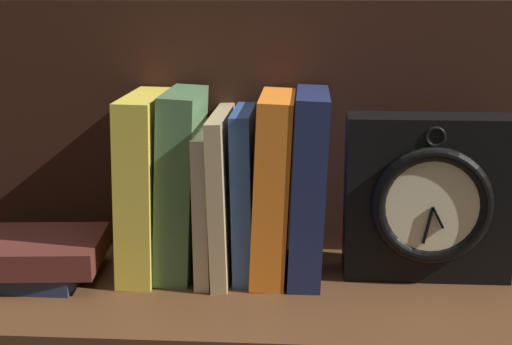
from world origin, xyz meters
The scene contains 11 objects.
ground_plane centered at (0.00, 0.00, -1.25)cm, with size 80.99×29.16×2.50cm, color #4C2D19.
back_panel centered at (0.00, 13.98, 16.18)cm, with size 80.99×1.20×32.35cm, color black.
book_yellow_seinlanguage centered at (-9.49, 5.15, 10.79)cm, with size 4.15×15.56×21.57cm, color gold.
book_green_romantic centered at (-5.07, 5.15, 11.02)cm, with size 4.10×13.65×22.04cm, color #476B44.
book_cream_twain centered at (-1.86, 5.15, 8.79)cm, with size 1.72×15.17×17.58cm, color beige.
book_tan_shortstories centered at (0.24, 5.15, 9.76)cm, with size 1.86×16.47×19.53cm, color tan.
book_blue_modern centered at (2.62, 5.15, 9.98)cm, with size 2.29×12.61×19.96cm, color #2D4C8E.
book_orange_pandolfini centered at (6.05, 5.15, 10.85)cm, with size 3.97×14.61×21.69cm, color orange.
book_navy_bierce centered at (10.22, 5.15, 11.03)cm, with size 3.78×14.89×22.06cm, color #192147.
framed_clock centered at (24.34, 4.75, 9.71)cm, with size 19.45×7.63×19.45cm.
book_stack_side centered at (-23.48, 0.83, 2.61)cm, with size 18.71×14.17×5.02cm.
Camera 1 is at (9.78, -81.86, 33.58)cm, focal length 52.80 mm.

